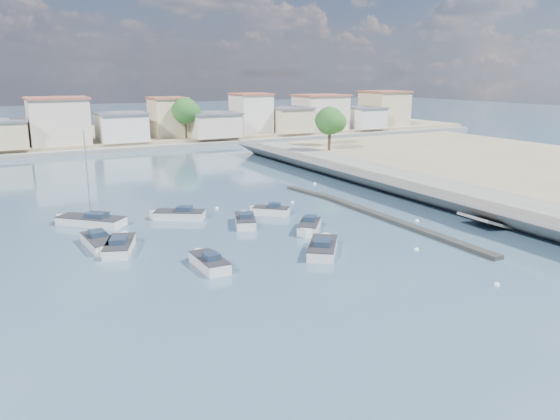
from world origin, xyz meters
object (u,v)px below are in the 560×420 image
motorboat_h (323,247)px  motorboat_e (120,246)px  motorboat_a (208,262)px  motorboat_f (269,211)px  sailboat (88,221)px  motorboat_g (100,244)px  motorboat_c (177,215)px  motorboat_b (245,221)px  motorboat_d (309,227)px

motorboat_h → motorboat_e: bearing=150.4°
motorboat_a → motorboat_f: bearing=46.7°
motorboat_h → sailboat: size_ratio=0.59×
motorboat_e → motorboat_f: same height
motorboat_a → motorboat_g: size_ratio=0.84×
motorboat_e → sailboat: size_ratio=0.61×
motorboat_g → motorboat_h: bearing=-31.2°
motorboat_a → motorboat_g: same height
motorboat_h → sailboat: (-15.18, 17.07, 0.03)m
motorboat_a → motorboat_h: (9.32, -0.99, -0.00)m
motorboat_c → motorboat_g: (-8.32, -5.95, 0.00)m
motorboat_e → motorboat_c: bearing=46.0°
motorboat_e → motorboat_g: bearing=134.5°
motorboat_e → motorboat_g: size_ratio=0.97×
motorboat_b → sailboat: sailboat is taller
motorboat_h → motorboat_c: bearing=115.1°
motorboat_a → sailboat: 17.12m
motorboat_b → motorboat_f: size_ratio=1.32×
motorboat_c → motorboat_h: size_ratio=0.97×
motorboat_f → motorboat_h: same height
motorboat_h → motorboat_d: bearing=70.0°
motorboat_a → motorboat_d: same height
motorboat_f → sailboat: size_ratio=0.41×
motorboat_a → motorboat_b: (7.20, 9.35, -0.00)m
motorboat_d → sailboat: 20.70m
motorboat_a → motorboat_e: bearing=124.6°
motorboat_c → motorboat_e: bearing=-134.0°
motorboat_h → sailboat: sailboat is taller
motorboat_d → motorboat_g: 17.91m
motorboat_e → motorboat_g: same height
motorboat_a → motorboat_c: same height
motorboat_a → motorboat_c: 14.49m
motorboat_e → motorboat_f: bearing=15.9°
motorboat_a → motorboat_f: 15.83m
motorboat_a → motorboat_b: same height
motorboat_c → motorboat_f: same height
motorboat_b → motorboat_h: 10.56m
motorboat_c → motorboat_f: size_ratio=1.40×
motorboat_h → motorboat_b: bearing=101.6°
motorboat_e → sailboat: sailboat is taller
motorboat_d → motorboat_f: bearing=94.0°
motorboat_b → motorboat_g: (-13.36, -0.97, 0.00)m
motorboat_c → motorboat_f: (8.69, -2.80, -0.00)m
motorboat_d → motorboat_e: size_ratio=0.76×
motorboat_g → motorboat_h: same height
motorboat_e → motorboat_g: (-1.30, 1.32, 0.00)m
motorboat_g → sailboat: 7.71m
motorboat_b → sailboat: bearing=152.7°
motorboat_a → motorboat_e: same height
sailboat → motorboat_f: bearing=-15.3°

